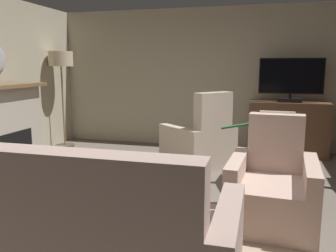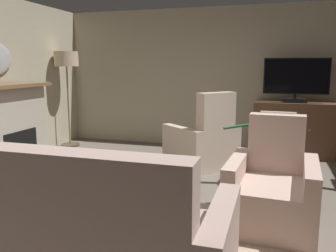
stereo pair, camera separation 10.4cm
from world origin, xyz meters
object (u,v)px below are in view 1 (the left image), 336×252
at_px(tv_cabinet, 288,130).
at_px(floor_lamp, 61,67).
at_px(fireplace, 6,130).
at_px(television, 291,79).
at_px(potted_plant_tall_palm_by_window, 252,166).
at_px(sofa_floral, 83,243).
at_px(tv_remote, 157,179).
at_px(armchair_by_fireplace, 200,144).
at_px(armchair_angled_to_table, 272,190).
at_px(coffee_table, 135,185).
at_px(folded_newspaper, 119,180).
at_px(cat, 77,178).

relative_size(tv_cabinet, floor_lamp, 0.73).
bearing_deg(fireplace, tv_cabinet, 26.40).
bearing_deg(television, potted_plant_tall_palm_by_window, -108.08).
xyz_separation_m(fireplace, potted_plant_tall_palm_by_window, (3.49, 0.31, -0.36)).
bearing_deg(sofa_floral, tv_remote, 82.91).
distance_m(armchair_by_fireplace, floor_lamp, 3.01).
bearing_deg(armchair_angled_to_table, fireplace, 167.17).
bearing_deg(sofa_floral, armchair_angled_to_table, 48.36).
distance_m(coffee_table, folded_newspaper, 0.17).
height_order(tv_cabinet, sofa_floral, sofa_floral).
bearing_deg(tv_remote, armchair_by_fireplace, 107.61).
xyz_separation_m(television, floor_lamp, (-4.04, -0.39, 0.18)).
bearing_deg(floor_lamp, armchair_by_fireplace, -13.27).
xyz_separation_m(tv_cabinet, coffee_table, (-1.63, -3.10, -0.08)).
relative_size(fireplace, cat, 2.22).
xyz_separation_m(coffee_table, sofa_floral, (0.05, -1.15, -0.01)).
bearing_deg(armchair_angled_to_table, coffee_table, -168.75).
height_order(armchair_by_fireplace, potted_plant_tall_palm_by_window, armchair_by_fireplace).
distance_m(armchair_angled_to_table, potted_plant_tall_palm_by_window, 1.17).
bearing_deg(potted_plant_tall_palm_by_window, fireplace, -175.00).
relative_size(armchair_angled_to_table, armchair_by_fireplace, 0.88).
relative_size(armchair_angled_to_table, floor_lamp, 0.59).
height_order(folded_newspaper, cat, folded_newspaper).
distance_m(tv_cabinet, potted_plant_tall_palm_by_window, 1.79).
relative_size(tv_remote, floor_lamp, 0.10).
distance_m(coffee_table, sofa_floral, 1.16).
bearing_deg(television, armchair_angled_to_table, -96.50).
bearing_deg(television, tv_remote, -115.58).
bearing_deg(potted_plant_tall_palm_by_window, tv_remote, -123.66).
height_order(fireplace, sofa_floral, fireplace).
bearing_deg(television, tv_cabinet, 90.00).
bearing_deg(floor_lamp, fireplace, -89.45).
height_order(potted_plant_tall_palm_by_window, floor_lamp, floor_lamp).
relative_size(tv_cabinet, sofa_floral, 0.63).
distance_m(fireplace, armchair_by_fireplace, 2.86).
distance_m(television, potted_plant_tall_palm_by_window, 2.03).
distance_m(television, tv_remote, 3.41).
distance_m(armchair_angled_to_table, cat, 2.45).
height_order(tv_cabinet, television, television).
xyz_separation_m(tv_cabinet, television, (0.00, -0.05, 0.87)).
xyz_separation_m(armchair_angled_to_table, armchair_by_fireplace, (-1.01, 1.76, 0.02)).
height_order(tv_cabinet, potted_plant_tall_palm_by_window, tv_cabinet).
bearing_deg(cat, sofa_floral, -59.17).
relative_size(television, folded_newspaper, 3.44).
bearing_deg(tv_remote, folded_newspaper, -143.55).
xyz_separation_m(folded_newspaper, floor_lamp, (-2.25, 2.69, 1.09)).
bearing_deg(fireplace, armchair_angled_to_table, -12.83).
relative_size(armchair_by_fireplace, potted_plant_tall_palm_by_window, 1.36).
bearing_deg(folded_newspaper, television, 37.60).
bearing_deg(coffee_table, cat, 145.47).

